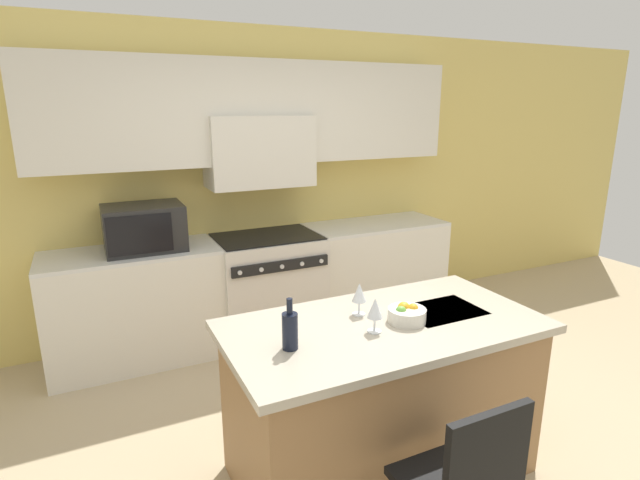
# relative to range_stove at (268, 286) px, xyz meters

# --- Properties ---
(ground_plane) EXTENTS (10.00, 10.00, 0.00)m
(ground_plane) POSITION_rel_range_stove_xyz_m (0.00, -1.91, -0.46)
(ground_plane) COLOR tan
(back_cabinetry) EXTENTS (10.00, 0.46, 2.70)m
(back_cabinetry) POSITION_rel_range_stove_xyz_m (0.00, 0.27, 1.13)
(back_cabinetry) COLOR #DBC166
(back_cabinetry) RESTS_ON ground_plane
(back_counter) EXTENTS (3.60, 0.62, 0.93)m
(back_counter) POSITION_rel_range_stove_xyz_m (0.00, 0.02, -0.00)
(back_counter) COLOR silver
(back_counter) RESTS_ON ground_plane
(range_stove) EXTENTS (0.92, 0.70, 0.93)m
(range_stove) POSITION_rel_range_stove_xyz_m (0.00, 0.00, 0.00)
(range_stove) COLOR beige
(range_stove) RESTS_ON ground_plane
(microwave) EXTENTS (0.60, 0.44, 0.36)m
(microwave) POSITION_rel_range_stove_xyz_m (-1.01, 0.02, 0.64)
(microwave) COLOR black
(microwave) RESTS_ON back_counter
(kitchen_island) EXTENTS (1.70, 0.88, 0.92)m
(kitchen_island) POSITION_rel_range_stove_xyz_m (-0.04, -1.95, -0.00)
(kitchen_island) COLOR olive
(kitchen_island) RESTS_ON ground_plane
(wine_bottle) EXTENTS (0.08, 0.08, 0.25)m
(wine_bottle) POSITION_rel_range_stove_xyz_m (-0.60, -2.00, 0.55)
(wine_bottle) COLOR black
(wine_bottle) RESTS_ON kitchen_island
(wine_glass_near) EXTENTS (0.08, 0.08, 0.18)m
(wine_glass_near) POSITION_rel_range_stove_xyz_m (-0.14, -2.02, 0.58)
(wine_glass_near) COLOR white
(wine_glass_near) RESTS_ON kitchen_island
(wine_glass_far) EXTENTS (0.08, 0.08, 0.18)m
(wine_glass_far) POSITION_rel_range_stove_xyz_m (-0.11, -1.80, 0.58)
(wine_glass_far) COLOR white
(wine_glass_far) RESTS_ON kitchen_island
(fruit_bowl) EXTENTS (0.20, 0.20, 0.10)m
(fruit_bowl) POSITION_rel_range_stove_xyz_m (0.08, -1.99, 0.50)
(fruit_bowl) COLOR silver
(fruit_bowl) RESTS_ON kitchen_island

